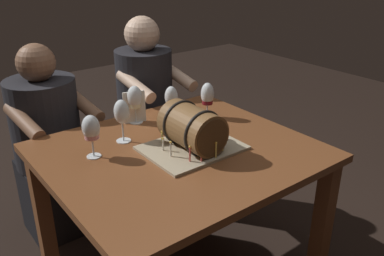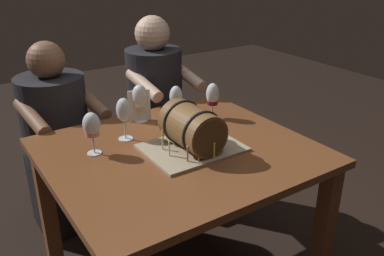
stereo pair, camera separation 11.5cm
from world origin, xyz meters
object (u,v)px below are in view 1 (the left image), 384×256
(barrel_cake, at_px, (192,130))
(wine_glass_amber, at_px, (171,99))
(person_seated_right, at_px, (146,118))
(wine_glass_rose, at_px, (91,129))
(dining_table, at_px, (179,173))
(person_seated_left, at_px, (50,150))
(wine_glass_red, at_px, (207,96))
(menu_card, at_px, (134,107))
(wine_glass_white, at_px, (135,99))
(wine_glass_empty, at_px, (122,113))

(barrel_cake, relative_size, wine_glass_amber, 2.25)
(person_seated_right, bearing_deg, wine_glass_amber, -106.86)
(wine_glass_rose, xyz_separation_m, wine_glass_amber, (0.49, 0.12, -0.01))
(wine_glass_amber, height_order, person_seated_right, person_seated_right)
(wine_glass_rose, height_order, wine_glass_amber, wine_glass_rose)
(dining_table, xyz_separation_m, person_seated_right, (0.32, 0.79, -0.07))
(person_seated_right, bearing_deg, person_seated_left, -180.00)
(wine_glass_red, height_order, person_seated_right, person_seated_right)
(menu_card, bearing_deg, person_seated_right, 69.32)
(wine_glass_red, xyz_separation_m, menu_card, (-0.33, 0.17, -0.04))
(dining_table, distance_m, person_seated_right, 0.85)
(barrel_cake, relative_size, menu_card, 2.55)
(menu_card, xyz_separation_m, person_seated_right, (0.31, 0.41, -0.27))
(barrel_cake, bearing_deg, person_seated_left, 113.70)
(person_seated_right, bearing_deg, wine_glass_white, -126.64)
(wine_glass_red, bearing_deg, barrel_cake, -139.68)
(wine_glass_rose, xyz_separation_m, wine_glass_white, (0.33, 0.21, 0.00))
(wine_glass_rose, distance_m, wine_glass_white, 0.39)
(person_seated_left, xyz_separation_m, person_seated_right, (0.63, 0.00, 0.03))
(wine_glass_empty, bearing_deg, wine_glass_rose, -161.70)
(wine_glass_rose, relative_size, person_seated_right, 0.16)
(barrel_cake, relative_size, wine_glass_red, 2.21)
(wine_glass_empty, relative_size, wine_glass_red, 1.08)
(barrel_cake, bearing_deg, wine_glass_rose, 152.19)
(wine_glass_rose, bearing_deg, dining_table, -26.61)
(wine_glass_white, bearing_deg, wine_glass_empty, -135.36)
(wine_glass_amber, bearing_deg, barrel_cake, -109.97)
(barrel_cake, distance_m, wine_glass_white, 0.41)
(wine_glass_rose, bearing_deg, wine_glass_empty, 18.30)
(menu_card, bearing_deg, wine_glass_red, -11.16)
(dining_table, xyz_separation_m, wine_glass_rose, (-0.32, 0.16, 0.24))
(dining_table, bearing_deg, person_seated_left, 111.72)
(barrel_cake, bearing_deg, wine_glass_red, 40.32)
(wine_glass_red, bearing_deg, wine_glass_white, 153.52)
(person_seated_left, height_order, person_seated_right, person_seated_right)
(dining_table, distance_m, wine_glass_white, 0.45)
(wine_glass_white, distance_m, person_seated_left, 0.63)
(wine_glass_white, xyz_separation_m, menu_card, (0.00, 0.01, -0.05))
(wine_glass_rose, height_order, wine_glass_white, wine_glass_white)
(person_seated_right, bearing_deg, wine_glass_empty, -129.23)
(barrel_cake, bearing_deg, wine_glass_empty, 127.96)
(person_seated_left, distance_m, person_seated_right, 0.63)
(wine_glass_amber, xyz_separation_m, menu_card, (-0.16, 0.10, -0.04))
(wine_glass_white, relative_size, person_seated_left, 0.17)
(barrel_cake, relative_size, person_seated_left, 0.37)
(barrel_cake, relative_size, wine_glass_empty, 2.05)
(dining_table, height_order, wine_glass_rose, wine_glass_rose)
(wine_glass_rose, relative_size, wine_glass_empty, 0.94)
(barrel_cake, height_order, wine_glass_empty, barrel_cake)
(dining_table, height_order, barrel_cake, barrel_cake)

